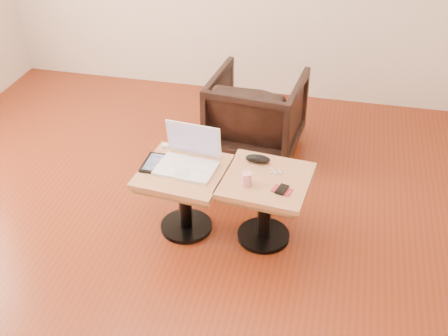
% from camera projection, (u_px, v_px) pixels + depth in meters
% --- Properties ---
extents(room_shell, '(4.52, 4.52, 2.71)m').
position_uv_depth(room_shell, '(159.00, 44.00, 2.91)').
color(room_shell, maroon).
rests_on(room_shell, ground).
extents(side_table_left, '(0.57, 0.57, 0.48)m').
position_uv_depth(side_table_left, '(184.00, 185.00, 3.57)').
color(side_table_left, black).
rests_on(side_table_left, ground).
extents(side_table_right, '(0.57, 0.57, 0.48)m').
position_uv_depth(side_table_right, '(266.00, 194.00, 3.49)').
color(side_table_right, black).
rests_on(side_table_right, ground).
extents(laptop, '(0.39, 0.32, 0.26)m').
position_uv_depth(laptop, '(189.00, 159.00, 3.51)').
color(laptop, white).
rests_on(laptop, side_table_left).
extents(tablet, '(0.18, 0.22, 0.02)m').
position_uv_depth(tablet, '(157.00, 163.00, 3.54)').
color(tablet, black).
rests_on(tablet, side_table_left).
extents(charging_adapter, '(0.04, 0.04, 0.02)m').
position_uv_depth(charging_adapter, '(165.00, 146.00, 3.71)').
color(charging_adapter, white).
rests_on(charging_adapter, side_table_left).
extents(glasses_case, '(0.16, 0.07, 0.05)m').
position_uv_depth(glasses_case, '(258.00, 159.00, 3.56)').
color(glasses_case, black).
rests_on(glasses_case, side_table_right).
extents(striped_cup, '(0.08, 0.08, 0.08)m').
position_uv_depth(striped_cup, '(247.00, 179.00, 3.35)').
color(striped_cup, '#EE3C5E').
rests_on(striped_cup, side_table_right).
extents(earbuds_tangle, '(0.08, 0.06, 0.01)m').
position_uv_depth(earbuds_tangle, '(276.00, 172.00, 3.47)').
color(earbuds_tangle, white).
rests_on(earbuds_tangle, side_table_right).
extents(phone_on_sleeve, '(0.13, 0.11, 0.01)m').
position_uv_depth(phone_on_sleeve, '(282.00, 190.00, 3.32)').
color(phone_on_sleeve, maroon).
rests_on(phone_on_sleeve, side_table_right).
extents(armchair, '(0.75, 0.77, 0.64)m').
position_uv_depth(armchair, '(256.00, 113.00, 4.43)').
color(armchair, black).
rests_on(armchair, ground).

